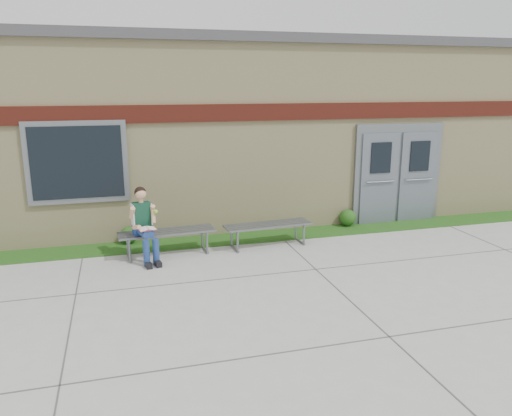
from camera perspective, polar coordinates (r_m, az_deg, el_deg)
name	(u,v)px	position (r m, az deg, el deg)	size (l,w,h in m)	color
ground	(270,286)	(8.15, 1.61, -8.93)	(80.00, 80.00, 0.00)	#9E9E99
grass_strip	(234,239)	(10.51, -2.57, -3.54)	(16.00, 0.80, 0.02)	#1E4412
school_building	(204,126)	(13.38, -5.99, 9.34)	(16.20, 6.22, 4.20)	beige
bench_left	(167,236)	(9.62, -10.12, -3.21)	(1.84, 0.62, 0.47)	slate
bench_right	(268,229)	(9.99, 1.37, -2.40)	(1.79, 0.62, 0.46)	slate
girl	(144,223)	(9.31, -12.66, -1.67)	(0.52, 0.83, 1.36)	navy
shrub_mid	(129,235)	(10.45, -14.33, -3.01)	(0.35, 0.35, 0.35)	#1E4412
shrub_east	(348,218)	(11.56, 10.43, -1.09)	(0.38, 0.38, 0.38)	#1E4412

